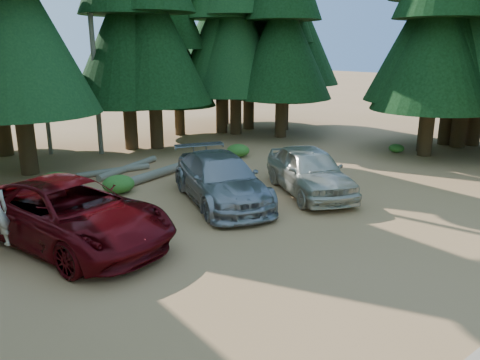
{
  "coord_description": "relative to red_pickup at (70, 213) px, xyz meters",
  "views": [
    {
      "loc": [
        -7.98,
        -7.69,
        5.07
      ],
      "look_at": [
        0.43,
        2.91,
        1.25
      ],
      "focal_mm": 35.0,
      "sensor_mm": 36.0,
      "label": 1
    }
  ],
  "objects": [
    {
      "name": "silver_minivan_center",
      "position": [
        5.22,
        0.36,
        -0.05
      ],
      "size": [
        3.81,
        5.96,
        1.61
      ],
      "primitive_type": "imported",
      "rotation": [
        0.0,
        0.0,
        -0.31
      ],
      "color": "#93949A",
      "rests_on": "ground"
    },
    {
      "name": "forest_belt_east",
      "position": [
        19.74,
        -0.27,
        -0.86
      ],
      "size": [
        6.0,
        22.0,
        22.0
      ],
      "primitive_type": null,
      "color": "black",
      "rests_on": "ground"
    },
    {
      "name": "ground",
      "position": [
        4.24,
        -4.27,
        -0.86
      ],
      "size": [
        160.0,
        160.0,
        0.0
      ],
      "primitive_type": "plane",
      "color": "#A57746",
      "rests_on": "ground"
    },
    {
      "name": "snag_back",
      "position": [
        3.04,
        11.73,
        4.14
      ],
      "size": [
        0.2,
        0.2,
        10.0
      ],
      "primitive_type": "cylinder",
      "color": "#706759",
      "rests_on": "ground"
    },
    {
      "name": "log_left",
      "position": [
        4.6,
        6.23,
        -0.72
      ],
      "size": [
        3.53,
        2.02,
        0.27
      ],
      "primitive_type": "cylinder",
      "rotation": [
        0.0,
        1.57,
        0.48
      ],
      "color": "#706759",
      "rests_on": "ground"
    },
    {
      "name": "snag_front",
      "position": [
        5.04,
        10.23,
        5.14
      ],
      "size": [
        0.24,
        0.24,
        12.0
      ],
      "primitive_type": "cylinder",
      "color": "#706759",
      "rests_on": "ground"
    },
    {
      "name": "red_pickup",
      "position": [
        0.0,
        0.0,
        0.0
      ],
      "size": [
        4.39,
        6.7,
        1.71
      ],
      "primitive_type": "imported",
      "rotation": [
        0.0,
        0.0,
        0.27
      ],
      "color": "#55070C",
      "rests_on": "ground"
    },
    {
      "name": "shrub_center_left",
      "position": [
        1.26,
        5.4,
        -0.54
      ],
      "size": [
        1.17,
        1.17,
        0.64
      ],
      "primitive_type": "ellipsoid",
      "color": "#2C641E",
      "rests_on": "ground"
    },
    {
      "name": "shrub_edge_east",
      "position": [
        16.82,
        1.23,
        -0.65
      ],
      "size": [
        0.76,
        0.76,
        0.42
      ],
      "primitive_type": "ellipsoid",
      "color": "#2C641E",
      "rests_on": "ground"
    },
    {
      "name": "log_right",
      "position": [
        6.01,
        4.8,
        -0.68
      ],
      "size": [
        5.41,
        2.17,
        0.36
      ],
      "primitive_type": "cylinder",
      "rotation": [
        0.0,
        1.57,
        0.33
      ],
      "color": "#706759",
      "rests_on": "ground"
    },
    {
      "name": "shrub_center_right",
      "position": [
        2.93,
        3.55,
        -0.54
      ],
      "size": [
        1.15,
        1.15,
        0.63
      ],
      "primitive_type": "ellipsoid",
      "color": "#2C641E",
      "rests_on": "ground"
    },
    {
      "name": "log_mid",
      "position": [
        3.89,
        6.15,
        -0.73
      ],
      "size": [
        3.1,
        0.51,
        0.25
      ],
      "primitive_type": "cylinder",
      "rotation": [
        0.0,
        1.57,
        -0.08
      ],
      "color": "#706759",
      "rests_on": "ground"
    },
    {
      "name": "shrub_right",
      "position": [
        9.97,
        5.45,
        -0.55
      ],
      "size": [
        1.1,
        1.1,
        0.61
      ],
      "primitive_type": "ellipsoid",
      "color": "#2C641E",
      "rests_on": "ground"
    },
    {
      "name": "silver_minivan_right",
      "position": [
        8.3,
        -0.8,
        -0.01
      ],
      "size": [
        3.86,
        5.34,
        1.69
      ],
      "primitive_type": "imported",
      "rotation": [
        0.0,
        0.0,
        -0.42
      ],
      "color": "beige",
      "rests_on": "ground"
    },
    {
      "name": "forest_belt_north",
      "position": [
        4.24,
        10.73,
        -0.86
      ],
      "size": [
        36.0,
        7.0,
        22.0
      ],
      "primitive_type": null,
      "color": "black",
      "rests_on": "ground"
    },
    {
      "name": "shrub_far_right",
      "position": [
        11.62,
        3.08,
        -0.58
      ],
      "size": [
        1.01,
        1.01,
        0.55
      ],
      "primitive_type": "ellipsoid",
      "color": "#2C641E",
      "rests_on": "ground"
    }
  ]
}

